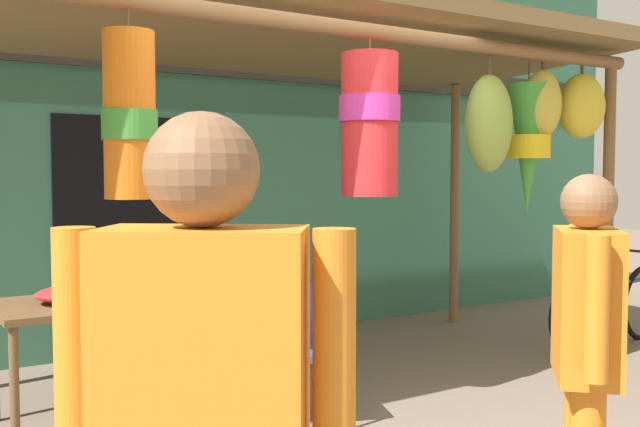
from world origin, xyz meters
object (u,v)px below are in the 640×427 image
(parked_bicycle, at_px, (612,307))
(customer_foreground, at_px, (586,341))
(wicker_basket_by_table, at_px, (263,372))
(flower_heap_on_table, at_px, (100,291))
(display_table, at_px, (106,311))
(folding_chair, at_px, (308,339))

(parked_bicycle, relative_size, customer_foreground, 1.14)
(wicker_basket_by_table, bearing_deg, flower_heap_on_table, -173.07)
(wicker_basket_by_table, height_order, customer_foreground, customer_foreground)
(flower_heap_on_table, xyz_separation_m, parked_bicycle, (4.35, -0.44, -0.46))
(display_table, relative_size, wicker_basket_by_table, 2.91)
(folding_chair, distance_m, wicker_basket_by_table, 0.88)
(flower_heap_on_table, height_order, customer_foreground, customer_foreground)
(display_table, height_order, customer_foreground, customer_foreground)
(flower_heap_on_table, relative_size, customer_foreground, 0.48)
(display_table, height_order, flower_heap_on_table, flower_heap_on_table)
(customer_foreground, bearing_deg, flower_heap_on_table, 112.20)
(flower_heap_on_table, bearing_deg, parked_bicycle, -5.83)
(flower_heap_on_table, height_order, wicker_basket_by_table, flower_heap_on_table)
(folding_chair, bearing_deg, wicker_basket_by_table, 83.00)
(flower_heap_on_table, xyz_separation_m, folding_chair, (1.10, -0.63, -0.31))
(customer_foreground, bearing_deg, display_table, 111.20)
(display_table, bearing_deg, customer_foreground, -68.80)
(folding_chair, distance_m, parked_bicycle, 3.26)
(wicker_basket_by_table, relative_size, parked_bicycle, 0.25)
(parked_bicycle, bearing_deg, customer_foreground, -145.79)
(flower_heap_on_table, relative_size, wicker_basket_by_table, 1.67)
(parked_bicycle, bearing_deg, flower_heap_on_table, 174.17)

